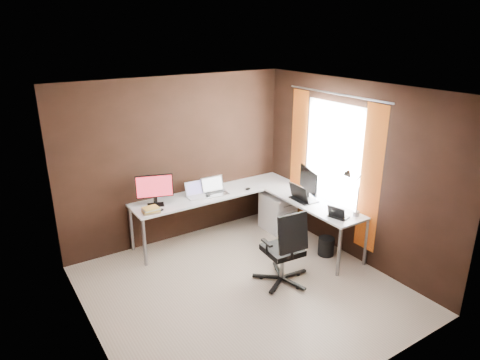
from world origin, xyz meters
name	(u,v)px	position (x,y,z in m)	size (l,w,h in m)	color
room	(264,189)	(0.34, 0.07, 1.28)	(3.60, 3.60, 2.50)	tan
desk	(252,200)	(0.84, 1.04, 0.68)	(2.65, 2.25, 0.73)	white
drawer_pedestal	(278,212)	(1.43, 1.15, 0.30)	(0.42, 0.50, 0.60)	white
monitor_left	(155,188)	(-0.49, 1.54, 0.99)	(0.51, 0.22, 0.46)	black
monitor_right	(309,181)	(1.52, 0.56, 0.99)	(0.21, 0.54, 0.46)	black
laptop_white	(197,193)	(0.16, 1.52, 0.78)	(0.34, 0.25, 0.22)	white
laptop_silver	(214,190)	(0.44, 1.48, 0.78)	(0.39, 0.28, 0.25)	silver
laptop_black_big	(302,197)	(1.38, 0.53, 0.79)	(0.28, 0.39, 0.26)	black
laptop_black_small	(338,215)	(1.38, -0.19, 0.77)	(0.24, 0.29, 0.17)	black
book_stack	(151,210)	(-0.65, 1.33, 0.77)	(0.26, 0.22, 0.07)	#94744F
mouse_left	(161,210)	(-0.52, 1.30, 0.75)	(0.09, 0.06, 0.03)	black
mouse_corner	(248,189)	(0.95, 1.31, 0.75)	(0.09, 0.06, 0.04)	black
desk_lamp	(352,187)	(1.57, -0.22, 1.13)	(0.20, 0.23, 0.64)	slate
office_chair	(284,262)	(0.54, -0.13, 0.30)	(0.57, 0.57, 1.03)	black
wastebasket	(326,246)	(1.50, 0.08, 0.13)	(0.23, 0.23, 0.27)	black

